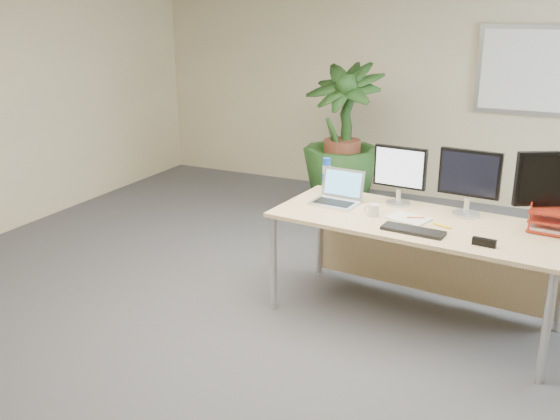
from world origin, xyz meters
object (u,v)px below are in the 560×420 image
at_px(desk, 421,237).
at_px(monitor_left, 400,172).
at_px(laptop, 338,195).
at_px(floor_plant, 342,148).
at_px(monitor_right, 469,179).

relative_size(desk, monitor_left, 4.69).
relative_size(monitor_left, laptop, 1.22).
height_order(desk, monitor_left, monitor_left).
relative_size(desk, laptop, 5.73).
xyz_separation_m(desk, monitor_left, (-0.23, 0.18, 0.42)).
bearing_deg(laptop, floor_plant, 109.53).
distance_m(monitor_left, monitor_right, 0.51).
relative_size(monitor_right, laptop, 1.31).
relative_size(floor_plant, laptop, 4.10).
xyz_separation_m(floor_plant, monitor_left, (1.11, -1.77, 0.29)).
bearing_deg(desk, floor_plant, 124.58).
relative_size(monitor_left, monitor_right, 0.93).
bearing_deg(laptop, monitor_left, 19.56).
height_order(floor_plant, laptop, floor_plant).
xyz_separation_m(monitor_left, monitor_right, (0.51, -0.04, 0.02)).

